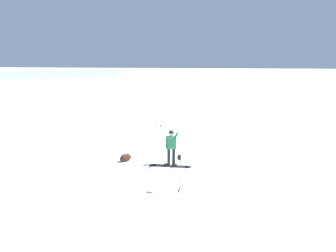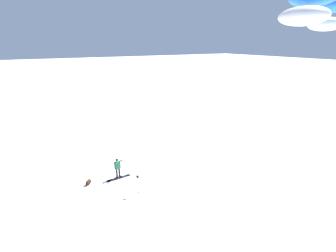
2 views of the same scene
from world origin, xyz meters
The scene contains 7 objects.
ground_plane centered at (0.00, 0.00, 0.00)m, with size 300.00×300.00×0.00m, color white.
snowboarder centered at (-0.29, -0.08, 0.98)m, with size 0.61×0.61×1.64m.
snowboard centered at (-0.32, -0.20, 0.02)m, with size 1.86×0.32×0.10m.
gear_bag_large centered at (-2.43, 0.10, 0.18)m, with size 0.61×0.60×0.34m.
camera_tripod centered at (0.34, -2.60, 0.99)m, with size 0.66×0.65×1.40m.
ski_poles centered at (-1.35, 2.51, 0.79)m, with size 0.33×0.34×1.19m.
distant_ridge centered at (-39.31, 55.21, 0.98)m, with size 33.54×27.99×1.96m.
Camera 1 is at (1.30, -11.37, 4.54)m, focal length 29.31 mm.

